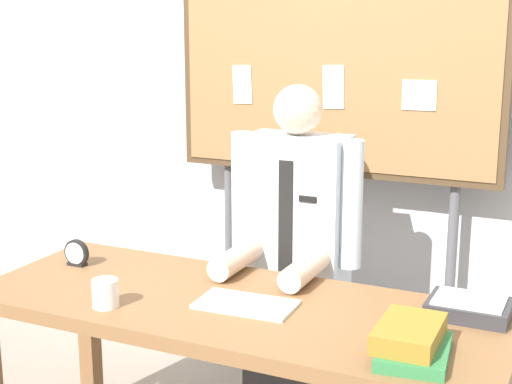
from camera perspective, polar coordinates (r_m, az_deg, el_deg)
name	(u,v)px	position (r m, az deg, el deg)	size (l,w,h in m)	color
back_wall	(349,94)	(3.53, 6.98, 7.30)	(6.40, 0.08, 2.70)	silver
desk	(236,326)	(2.65, -1.52, -10.02)	(1.84, 0.71, 0.75)	brown
person	(295,276)	(3.10, 2.93, -6.31)	(0.55, 0.56, 1.44)	#2D2D33
bulletin_board	(335,39)	(3.32, 5.97, 11.34)	(1.47, 0.09, 2.25)	#4C3823
book_stack	(411,341)	(2.25, 11.53, -10.87)	(0.23, 0.30, 0.10)	#337F47
open_notebook	(246,304)	(2.58, -0.76, -8.40)	(0.33, 0.19, 0.01)	silver
desk_clock	(76,254)	(3.05, -13.28, -4.53)	(0.10, 0.04, 0.10)	black
coffee_mug	(105,293)	(2.61, -11.20, -7.44)	(0.09, 0.09, 0.09)	white
paper_tray	(469,307)	(2.59, 15.65, -8.32)	(0.26, 0.20, 0.06)	#333338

